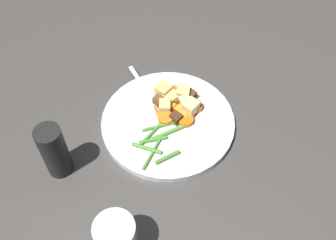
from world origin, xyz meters
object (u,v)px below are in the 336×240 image
Objects in this scene: carrot_slice_2 at (195,106)px; potato_chunk_3 at (185,103)px; potato_chunk_1 at (183,93)px; fork at (148,92)px; carrot_slice_3 at (179,107)px; meat_chunk_3 at (190,96)px; carrot_slice_5 at (168,105)px; carrot_slice_6 at (166,117)px; potato_chunk_2 at (164,91)px; carrot_slice_4 at (186,119)px; dinner_plate at (168,122)px; pepper_mill at (54,151)px; potato_chunk_0 at (172,97)px; meat_chunk_2 at (176,118)px; carrot_slice_1 at (180,115)px; carrot_slice_7 at (172,91)px; potato_chunk_4 at (165,107)px; potato_chunk_5 at (191,107)px; water_glass at (116,238)px; meat_chunk_0 at (180,100)px; carrot_slice_0 at (182,91)px; meat_chunk_1 at (160,100)px.

potato_chunk_3 is (0.00, 0.02, 0.01)m from carrot_slice_2.
fork is (0.00, 0.08, -0.01)m from potato_chunk_1.
carrot_slice_3 is 1.25× the size of meat_chunk_3.
carrot_slice_6 is (-0.03, 0.00, -0.00)m from carrot_slice_5.
potato_chunk_2 reaches higher than fork.
potato_chunk_3 is at bearing -108.33° from fork.
potato_chunk_2 is (0.03, 0.04, 0.01)m from carrot_slice_3.
potato_chunk_3 reaches higher than carrot_slice_4.
dinner_plate is at bearing 158.87° from potato_chunk_1.
potato_chunk_3 is at bearing -52.72° from pepper_mill.
carrot_slice_5 is 0.17× the size of fork.
pepper_mill reaches higher than potato_chunk_0.
potato_chunk_2 reaches higher than meat_chunk_2.
meat_chunk_3 is at bearing -4.28° from carrot_slice_4.
potato_chunk_1 reaches higher than carrot_slice_2.
potato_chunk_2 is (0.01, 0.02, 0.00)m from potato_chunk_0.
potato_chunk_0 reaches higher than meat_chunk_2.
carrot_slice_1 is at bearing 166.33° from potato_chunk_3.
carrot_slice_4 is at bearing -59.91° from pepper_mill.
meat_chunk_3 reaches higher than carrot_slice_1.
carrot_slice_6 reaches higher than carrot_slice_3.
carrot_slice_3 is 0.03m from potato_chunk_0.
meat_chunk_2 is (-0.00, -0.02, 0.02)m from dinner_plate.
carrot_slice_7 is at bearing 55.40° from carrot_slice_2.
carrot_slice_1 is at bearing -109.46° from potato_chunk_4.
water_glass is (-0.31, 0.10, 0.02)m from potato_chunk_5.
meat_chunk_0 reaches higher than fork.
meat_chunk_3 is at bearing -93.42° from potato_chunk_2.
dinner_plate is 0.06m from potato_chunk_3.
meat_chunk_2 is 0.29m from water_glass.
potato_chunk_1 reaches higher than carrot_slice_5.
carrot_slice_3 is 0.03m from potato_chunk_4.
potato_chunk_1 is at bearing 27.90° from potato_chunk_5.
carrot_slice_3 is 0.90× the size of potato_chunk_1.
carrot_slice_3 reaches higher than fork.
carrot_slice_0 is 0.06m from potato_chunk_5.
potato_chunk_0 reaches higher than carrot_slice_2.
potato_chunk_1 is (-0.01, -0.00, 0.01)m from carrot_slice_0.
meat_chunk_1 reaches higher than fork.
carrot_slice_6 is 0.28× the size of pepper_mill.
carrot_slice_2 is 0.04m from potato_chunk_1.
potato_chunk_2 reaches higher than potato_chunk_0.
fork is at bearing 71.67° from potato_chunk_3.
carrot_slice_4 is at bearing -17.80° from water_glass.
meat_chunk_2 is (-0.08, 0.01, 0.00)m from carrot_slice_0.
pepper_mill is at bearing 127.28° from potato_chunk_3.
carrot_slice_3 is 0.87× the size of potato_chunk_5.
water_glass reaches higher than carrot_slice_3.
meat_chunk_0 is at bearing 71.32° from carrot_slice_2.
carrot_slice_6 is (-0.04, 0.06, 0.00)m from carrot_slice_2.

